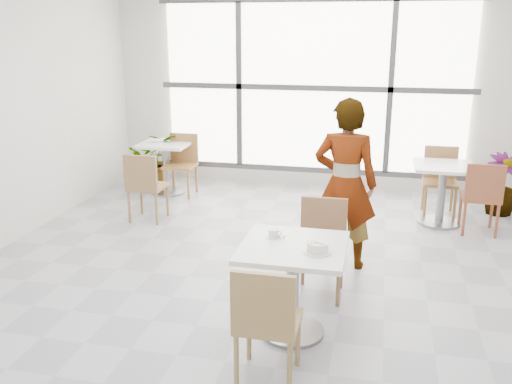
% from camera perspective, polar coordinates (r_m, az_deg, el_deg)
% --- Properties ---
extents(floor, '(7.00, 7.00, 0.00)m').
position_cam_1_polar(floor, '(5.36, 0.72, -9.40)').
color(floor, '#9E9EA5').
rests_on(floor, ground).
extents(wall_back, '(6.00, 0.00, 6.00)m').
position_cam_1_polar(wall_back, '(8.32, 5.90, 10.62)').
color(wall_back, silver).
rests_on(wall_back, ground).
extents(wall_front, '(6.00, 0.00, 6.00)m').
position_cam_1_polar(wall_front, '(1.79, -24.03, -13.20)').
color(wall_front, silver).
rests_on(wall_front, ground).
extents(window, '(4.60, 0.07, 2.52)m').
position_cam_1_polar(window, '(8.26, 5.85, 10.58)').
color(window, white).
rests_on(window, ground).
extents(main_table, '(0.80, 0.80, 0.75)m').
position_cam_1_polar(main_table, '(4.35, 3.80, -8.23)').
color(main_table, white).
rests_on(main_table, ground).
extents(chair_near, '(0.42, 0.42, 0.87)m').
position_cam_1_polar(chair_near, '(3.76, 1.04, -12.79)').
color(chair_near, '#997B49').
rests_on(chair_near, ground).
extents(chair_far, '(0.42, 0.42, 0.87)m').
position_cam_1_polar(chair_far, '(5.07, 6.77, -4.92)').
color(chair_far, brown).
rests_on(chair_far, ground).
extents(oatmeal_bowl, '(0.21, 0.21, 0.09)m').
position_cam_1_polar(oatmeal_bowl, '(4.13, 6.32, -5.63)').
color(oatmeal_bowl, silver).
rests_on(oatmeal_bowl, main_table).
extents(coffee_cup, '(0.16, 0.13, 0.07)m').
position_cam_1_polar(coffee_cup, '(4.40, 1.86, -4.28)').
color(coffee_cup, silver).
rests_on(coffee_cup, main_table).
extents(person, '(0.65, 0.44, 1.71)m').
position_cam_1_polar(person, '(5.55, 9.14, 0.78)').
color(person, black).
rests_on(person, ground).
extents(bg_table_left, '(0.70, 0.70, 0.75)m').
position_cam_1_polar(bg_table_left, '(8.19, -9.18, 3.22)').
color(bg_table_left, white).
rests_on(bg_table_left, ground).
extents(bg_table_right, '(0.70, 0.70, 0.75)m').
position_cam_1_polar(bg_table_right, '(7.16, 18.54, 0.62)').
color(bg_table_right, white).
rests_on(bg_table_right, ground).
extents(bg_chair_left_near, '(0.42, 0.42, 0.87)m').
position_cam_1_polar(bg_chair_left_near, '(6.99, -11.34, 0.91)').
color(bg_chair_left_near, olive).
rests_on(bg_chair_left_near, ground).
extents(bg_chair_left_far, '(0.42, 0.42, 0.87)m').
position_cam_1_polar(bg_chair_left_far, '(8.14, -7.60, 3.29)').
color(bg_chair_left_far, '#A36E3C').
rests_on(bg_chair_left_far, ground).
extents(bg_chair_right_near, '(0.42, 0.42, 0.87)m').
position_cam_1_polar(bg_chair_right_near, '(6.93, 22.15, -0.15)').
color(bg_chair_right_near, brown).
rests_on(bg_chair_right_near, ground).
extents(bg_chair_right_far, '(0.42, 0.42, 0.87)m').
position_cam_1_polar(bg_chair_right_far, '(7.57, 18.35, 1.58)').
color(bg_chair_right_far, '#9D7140').
rests_on(bg_chair_right_far, ground).
extents(plant_left, '(0.94, 0.88, 0.86)m').
position_cam_1_polar(plant_left, '(8.51, -10.15, 3.27)').
color(plant_left, '#53743C').
rests_on(plant_left, ground).
extents(plant_right, '(0.58, 0.58, 0.80)m').
position_cam_1_polar(plant_right, '(7.85, 23.84, 0.73)').
color(plant_right, '#4E7C45').
rests_on(plant_right, ground).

